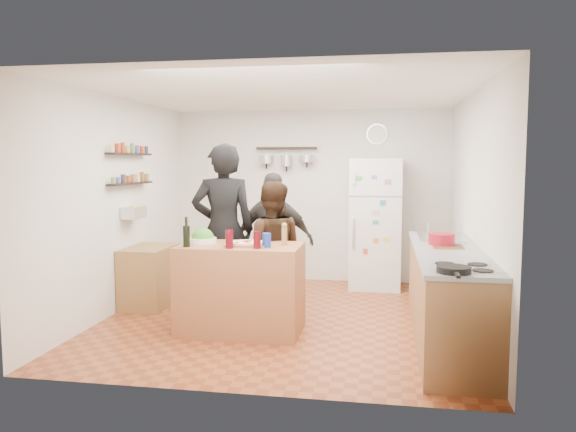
% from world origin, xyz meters
% --- Properties ---
extents(room_shell, '(4.20, 4.20, 4.20)m').
position_xyz_m(room_shell, '(0.00, 0.39, 1.25)').
color(room_shell, brown).
rests_on(room_shell, ground).
extents(prep_island, '(1.25, 0.72, 0.91)m').
position_xyz_m(prep_island, '(-0.38, -0.56, 0.46)').
color(prep_island, '#A3613B').
rests_on(prep_island, floor).
extents(pizza_board, '(0.42, 0.34, 0.02)m').
position_xyz_m(pizza_board, '(-0.30, -0.58, 0.92)').
color(pizza_board, '#975937').
rests_on(pizza_board, prep_island).
extents(pizza, '(0.34, 0.34, 0.02)m').
position_xyz_m(pizza, '(-0.30, -0.58, 0.94)').
color(pizza, '#D9B88F').
rests_on(pizza, pizza_board).
extents(salad_bowl, '(0.28, 0.28, 0.06)m').
position_xyz_m(salad_bowl, '(-0.80, -0.51, 0.94)').
color(salad_bowl, white).
rests_on(salad_bowl, prep_island).
extents(wine_bottle, '(0.07, 0.07, 0.21)m').
position_xyz_m(wine_bottle, '(-0.88, -0.78, 1.02)').
color(wine_bottle, black).
rests_on(wine_bottle, prep_island).
extents(wine_glass_near, '(0.08, 0.08, 0.19)m').
position_xyz_m(wine_glass_near, '(-0.43, -0.80, 1.00)').
color(wine_glass_near, '#510611').
rests_on(wine_glass_near, prep_island).
extents(wine_glass_far, '(0.07, 0.07, 0.17)m').
position_xyz_m(wine_glass_far, '(-0.16, -0.76, 1.00)').
color(wine_glass_far, '#4F060D').
rests_on(wine_glass_far, prep_island).
extents(pepper_mill, '(0.06, 0.06, 0.18)m').
position_xyz_m(pepper_mill, '(0.07, -0.51, 1.00)').
color(pepper_mill, olive).
rests_on(pepper_mill, prep_island).
extents(salt_canister, '(0.09, 0.09, 0.14)m').
position_xyz_m(salt_canister, '(-0.08, -0.68, 0.98)').
color(salt_canister, navy).
rests_on(salt_canister, prep_island).
extents(person_left, '(0.83, 0.67, 1.97)m').
position_xyz_m(person_left, '(-0.74, 0.04, 0.98)').
color(person_left, black).
rests_on(person_left, floor).
extents(person_center, '(0.81, 0.66, 1.54)m').
position_xyz_m(person_center, '(-0.17, -0.02, 0.77)').
color(person_center, black).
rests_on(person_center, floor).
extents(person_back, '(0.97, 0.43, 1.63)m').
position_xyz_m(person_back, '(-0.23, 0.42, 0.82)').
color(person_back, '#282624').
rests_on(person_back, floor).
extents(counter_run, '(0.63, 2.63, 0.90)m').
position_xyz_m(counter_run, '(1.70, -0.55, 0.45)').
color(counter_run, '#9E7042').
rests_on(counter_run, floor).
extents(stove_top, '(0.60, 0.62, 0.02)m').
position_xyz_m(stove_top, '(1.70, -1.50, 0.91)').
color(stove_top, white).
rests_on(stove_top, counter_run).
extents(skillet, '(0.26, 0.26, 0.05)m').
position_xyz_m(skillet, '(1.60, -1.73, 0.95)').
color(skillet, black).
rests_on(skillet, stove_top).
extents(sink, '(0.50, 0.80, 0.03)m').
position_xyz_m(sink, '(1.70, 0.30, 0.92)').
color(sink, silver).
rests_on(sink, counter_run).
extents(cutting_board, '(0.30, 0.40, 0.02)m').
position_xyz_m(cutting_board, '(1.70, -0.38, 0.91)').
color(cutting_board, brown).
rests_on(cutting_board, counter_run).
extents(red_bowl, '(0.27, 0.27, 0.11)m').
position_xyz_m(red_bowl, '(1.65, -0.25, 0.98)').
color(red_bowl, maroon).
rests_on(red_bowl, counter_run).
extents(fridge, '(0.70, 0.68, 1.80)m').
position_xyz_m(fridge, '(0.95, 1.75, 0.90)').
color(fridge, white).
rests_on(fridge, floor).
extents(wall_clock, '(0.30, 0.03, 0.30)m').
position_xyz_m(wall_clock, '(0.95, 2.08, 2.15)').
color(wall_clock, silver).
rests_on(wall_clock, back_wall).
extents(spice_shelf_lower, '(0.12, 1.00, 0.02)m').
position_xyz_m(spice_shelf_lower, '(-1.93, 0.20, 1.50)').
color(spice_shelf_lower, black).
rests_on(spice_shelf_lower, left_wall).
extents(spice_shelf_upper, '(0.12, 1.00, 0.02)m').
position_xyz_m(spice_shelf_upper, '(-1.93, 0.20, 1.85)').
color(spice_shelf_upper, black).
rests_on(spice_shelf_upper, left_wall).
extents(produce_basket, '(0.18, 0.35, 0.14)m').
position_xyz_m(produce_basket, '(-1.90, 0.20, 1.15)').
color(produce_basket, silver).
rests_on(produce_basket, left_wall).
extents(side_table, '(0.50, 0.80, 0.73)m').
position_xyz_m(side_table, '(-1.74, 0.26, 0.36)').
color(side_table, olive).
rests_on(side_table, floor).
extents(pot_rack, '(0.90, 0.04, 0.04)m').
position_xyz_m(pot_rack, '(-0.35, 2.00, 1.95)').
color(pot_rack, black).
rests_on(pot_rack, back_wall).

